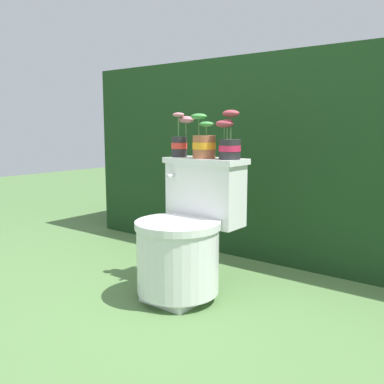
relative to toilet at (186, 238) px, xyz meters
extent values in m
plane|color=#4C703D|center=(0.04, -0.09, -0.31)|extent=(12.00, 12.00, 0.00)
cube|color=#193819|center=(0.04, 1.26, 0.36)|extent=(3.03, 1.03, 1.33)
cube|color=silver|center=(0.00, -0.07, -0.29)|extent=(0.27, 0.30, 0.04)
cylinder|color=silver|center=(0.00, -0.07, -0.10)|extent=(0.42, 0.42, 0.33)
cylinder|color=silver|center=(0.00, -0.07, 0.08)|extent=(0.43, 0.43, 0.04)
cube|color=silver|center=(0.00, 0.17, 0.21)|extent=(0.42, 0.18, 0.33)
cube|color=silver|center=(0.00, 0.17, 0.39)|extent=(0.44, 0.20, 0.03)
cylinder|color=silver|center=(-0.15, 0.05, 0.31)|extent=(0.02, 0.05, 0.02)
cylinder|color=#262628|center=(-0.17, 0.15, 0.46)|extent=(0.09, 0.09, 0.11)
cylinder|color=red|center=(-0.17, 0.15, 0.47)|extent=(0.09, 0.09, 0.03)
cylinder|color=#332319|center=(-0.17, 0.15, 0.51)|extent=(0.08, 0.08, 0.01)
cylinder|color=#4C753D|center=(-0.14, 0.17, 0.56)|extent=(0.01, 0.01, 0.08)
ellipsoid|color=#B26B75|center=(-0.14, 0.17, 0.61)|extent=(0.10, 0.07, 0.04)
cylinder|color=#4C753D|center=(-0.16, 0.13, 0.57)|extent=(0.01, 0.01, 0.11)
ellipsoid|color=#B26B75|center=(-0.16, 0.13, 0.63)|extent=(0.07, 0.05, 0.02)
cylinder|color=#9E5638|center=(0.01, 0.15, 0.46)|extent=(0.12, 0.12, 0.12)
cylinder|color=orange|center=(0.01, 0.15, 0.47)|extent=(0.12, 0.12, 0.04)
cylinder|color=#332319|center=(0.01, 0.15, 0.52)|extent=(0.11, 0.11, 0.01)
cylinder|color=#4C753D|center=(-0.03, 0.15, 0.57)|extent=(0.01, 0.01, 0.09)
ellipsoid|color=#387F38|center=(-0.03, 0.15, 0.62)|extent=(0.10, 0.07, 0.03)
cylinder|color=#4C753D|center=(0.03, 0.14, 0.55)|extent=(0.01, 0.01, 0.05)
ellipsoid|color=#387F38|center=(0.03, 0.14, 0.58)|extent=(0.08, 0.06, 0.03)
cylinder|color=#262628|center=(0.16, 0.16, 0.46)|extent=(0.11, 0.11, 0.10)
cylinder|color=#D1234C|center=(0.16, 0.16, 0.46)|extent=(0.11, 0.11, 0.03)
cylinder|color=#332319|center=(0.16, 0.16, 0.50)|extent=(0.10, 0.10, 0.01)
cylinder|color=#4C753D|center=(0.14, 0.16, 0.55)|extent=(0.01, 0.01, 0.09)
ellipsoid|color=#93333D|center=(0.14, 0.16, 0.60)|extent=(0.06, 0.04, 0.02)
cylinder|color=#4C753D|center=(0.15, 0.17, 0.57)|extent=(0.01, 0.01, 0.12)
ellipsoid|color=#93333D|center=(0.15, 0.17, 0.64)|extent=(0.09, 0.07, 0.04)
cylinder|color=#4C753D|center=(0.13, 0.16, 0.54)|extent=(0.01, 0.01, 0.07)
ellipsoid|color=#93333D|center=(0.13, 0.16, 0.58)|extent=(0.10, 0.07, 0.04)
camera|label=1|loc=(1.34, -1.68, 0.57)|focal=40.00mm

